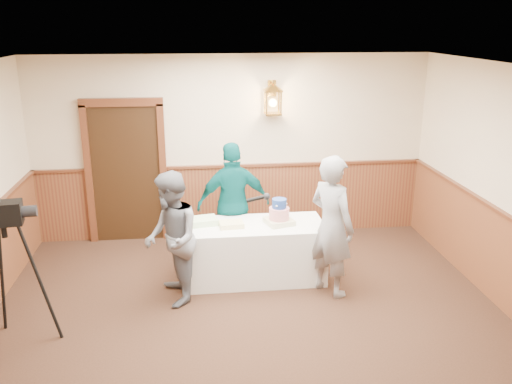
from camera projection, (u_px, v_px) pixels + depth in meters
ground at (259, 364)px, 5.38m from camera, size 7.00×7.00×0.00m
room_shell at (249, 204)px, 5.35m from camera, size 6.02×7.02×2.81m
display_table at (254, 251)px, 7.08m from camera, size 1.80×0.80×0.75m
tiered_cake at (279, 214)px, 6.95m from camera, size 0.40×0.40×0.34m
sheet_cake_yellow at (231, 224)px, 6.88m from camera, size 0.32×0.26×0.06m
sheet_cake_green at (204, 221)px, 6.97m from camera, size 0.38×0.33×0.08m
interviewer at (172, 239)px, 6.35m from camera, size 1.54×0.87×1.61m
baker at (332, 226)px, 6.55m from camera, size 0.71×0.77×1.76m
assistant_p at (234, 204)px, 7.41m from camera, size 1.05×0.54×1.72m
tv_camera_rig at (12, 283)px, 5.51m from camera, size 0.62×0.58×1.57m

